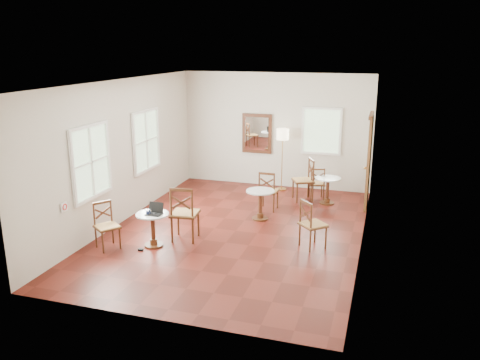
% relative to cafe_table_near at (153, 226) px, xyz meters
% --- Properties ---
extents(ground, '(7.00, 7.00, 0.00)m').
position_rel_cafe_table_near_xyz_m(ground, '(1.25, 1.19, -0.40)').
color(ground, '#52150E').
rests_on(ground, ground).
extents(room_shell, '(5.02, 7.02, 3.01)m').
position_rel_cafe_table_near_xyz_m(room_shell, '(1.19, 1.47, 1.49)').
color(room_shell, beige).
rests_on(room_shell, ground).
extents(cafe_table_near, '(0.61, 0.61, 0.65)m').
position_rel_cafe_table_near_xyz_m(cafe_table_near, '(0.00, 0.00, 0.00)').
color(cafe_table_near, '#4C2913').
rests_on(cafe_table_near, ground).
extents(cafe_table_mid, '(0.62, 0.62, 0.65)m').
position_rel_cafe_table_near_xyz_m(cafe_table_mid, '(1.55, 2.01, 0.00)').
color(cafe_table_mid, '#4C2913').
rests_on(cafe_table_mid, ground).
extents(cafe_table_back, '(0.61, 0.61, 0.64)m').
position_rel_cafe_table_near_xyz_m(cafe_table_back, '(2.81, 3.52, -0.00)').
color(cafe_table_back, '#4C2913').
rests_on(cafe_table_back, ground).
extents(chair_near_a, '(0.56, 0.56, 1.10)m').
position_rel_cafe_table_near_xyz_m(chair_near_a, '(0.45, 0.45, 0.14)').
color(chair_near_a, '#4C2913').
rests_on(chair_near_a, ground).
extents(chair_near_b, '(0.56, 0.56, 0.88)m').
position_rel_cafe_table_near_xyz_m(chair_near_b, '(-0.78, -0.33, 0.04)').
color(chair_near_b, '#4C2913').
rests_on(chair_near_b, ground).
extents(chair_mid_a, '(0.43, 0.43, 0.92)m').
position_rel_cafe_table_near_xyz_m(chair_mid_a, '(1.56, 2.67, 0.06)').
color(chair_mid_a, '#4C2913').
rests_on(chair_mid_a, ground).
extents(chair_mid_b, '(0.60, 0.60, 0.93)m').
position_rel_cafe_table_near_xyz_m(chair_mid_b, '(2.86, 0.81, 0.06)').
color(chair_mid_b, '#4C2913').
rests_on(chair_mid_b, ground).
extents(chair_back_a, '(0.47, 0.47, 0.82)m').
position_rel_cafe_table_near_xyz_m(chair_back_a, '(2.51, 3.78, 0.01)').
color(chair_back_a, '#4C2913').
rests_on(chair_back_a, ground).
extents(chair_back_b, '(0.63, 0.63, 1.03)m').
position_rel_cafe_table_near_xyz_m(chair_back_b, '(2.22, 3.64, 0.11)').
color(chair_back_b, '#4C2913').
rests_on(chair_back_b, ground).
extents(floor_lamp, '(0.31, 0.31, 1.61)m').
position_rel_cafe_table_near_xyz_m(floor_lamp, '(1.51, 4.34, 0.97)').
color(floor_lamp, '#BF8C3F').
rests_on(floor_lamp, ground).
extents(laptop, '(0.29, 0.24, 0.21)m').
position_rel_cafe_table_near_xyz_m(laptop, '(0.06, 0.00, 0.30)').
color(laptop, black).
rests_on(laptop, cafe_table_near).
extents(mouse, '(0.10, 0.09, 0.03)m').
position_rel_cafe_table_near_xyz_m(mouse, '(0.07, -0.01, 0.26)').
color(mouse, black).
rests_on(mouse, cafe_table_near).
extents(navy_mug, '(0.10, 0.07, 0.08)m').
position_rel_cafe_table_near_xyz_m(navy_mug, '(-0.05, -0.08, 0.29)').
color(navy_mug, '#111739').
rests_on(navy_mug, cafe_table_near).
extents(water_glass, '(0.06, 0.06, 0.10)m').
position_rel_cafe_table_near_xyz_m(water_glass, '(-0.03, -0.03, 0.30)').
color(water_glass, white).
rests_on(water_glass, cafe_table_near).
extents(power_adapter, '(0.09, 0.06, 0.04)m').
position_rel_cafe_table_near_xyz_m(power_adapter, '(-0.13, -0.27, -0.38)').
color(power_adapter, black).
rests_on(power_adapter, ground).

